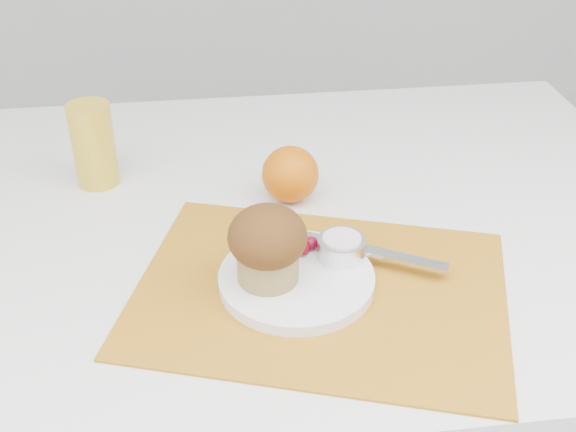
{
  "coord_description": "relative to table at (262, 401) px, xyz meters",
  "views": [
    {
      "loc": [
        -0.06,
        -0.79,
        1.3
      ],
      "look_at": [
        0.03,
        -0.04,
        0.8
      ],
      "focal_mm": 45.0,
      "sensor_mm": 36.0,
      "label": 1
    }
  ],
  "objects": [
    {
      "name": "muffin",
      "position": [
        -0.0,
        -0.17,
        0.44
      ],
      "size": [
        0.09,
        0.09,
        0.1
      ],
      "color": "#A2874E",
      "rests_on": "plate"
    },
    {
      "name": "juice_glass",
      "position": [
        -0.23,
        0.12,
        0.44
      ],
      "size": [
        0.07,
        0.07,
        0.12
      ],
      "primitive_type": "cylinder",
      "rotation": [
        0.0,
        0.0,
        0.13
      ],
      "color": "gold",
      "rests_on": "table"
    },
    {
      "name": "cream",
      "position": [
        0.09,
        -0.14,
        0.42
      ],
      "size": [
        0.06,
        0.06,
        0.01
      ],
      "primitive_type": "cylinder",
      "rotation": [
        0.0,
        0.0,
        0.19
      ],
      "color": "white",
      "rests_on": "ramekin"
    },
    {
      "name": "orange",
      "position": [
        0.05,
        0.03,
        0.42
      ],
      "size": [
        0.08,
        0.08,
        0.08
      ],
      "primitive_type": "sphere",
      "color": "#DA6707",
      "rests_on": "table"
    },
    {
      "name": "butter_knife",
      "position": [
        0.12,
        -0.13,
        0.4
      ],
      "size": [
        0.19,
        0.12,
        0.01
      ],
      "primitive_type": "cube",
      "rotation": [
        0.0,
        0.0,
        -0.51
      ],
      "color": "silver",
      "rests_on": "plate"
    },
    {
      "name": "placemat",
      "position": [
        0.06,
        -0.18,
        0.38
      ],
      "size": [
        0.51,
        0.44,
        0.0
      ],
      "primitive_type": "cube",
      "rotation": [
        0.0,
        0.0,
        -0.32
      ],
      "color": "#BB781A",
      "rests_on": "table"
    },
    {
      "name": "plate",
      "position": [
        0.03,
        -0.17,
        0.39
      ],
      "size": [
        0.24,
        0.24,
        0.01
      ],
      "primitive_type": "cylinder",
      "rotation": [
        0.0,
        0.0,
        0.37
      ],
      "color": "white",
      "rests_on": "placemat"
    },
    {
      "name": "ramekin",
      "position": [
        0.09,
        -0.14,
        0.41
      ],
      "size": [
        0.08,
        0.08,
        0.03
      ],
      "primitive_type": "cylinder",
      "rotation": [
        0.0,
        0.0,
        -0.37
      ],
      "color": "silver",
      "rests_on": "plate"
    },
    {
      "name": "raspberry_far",
      "position": [
        0.06,
        -0.12,
        0.4
      ],
      "size": [
        0.02,
        0.02,
        0.02
      ],
      "primitive_type": "ellipsoid",
      "color": "#500214",
      "rests_on": "plate"
    },
    {
      "name": "raspberry_near",
      "position": [
        0.05,
        -0.13,
        0.4
      ],
      "size": [
        0.02,
        0.02,
        0.02
      ],
      "primitive_type": "ellipsoid",
      "color": "#5E020B",
      "rests_on": "plate"
    },
    {
      "name": "table",
      "position": [
        0.0,
        0.0,
        0.0
      ],
      "size": [
        1.2,
        0.8,
        0.75
      ],
      "primitive_type": "cube",
      "color": "white",
      "rests_on": "ground"
    }
  ]
}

